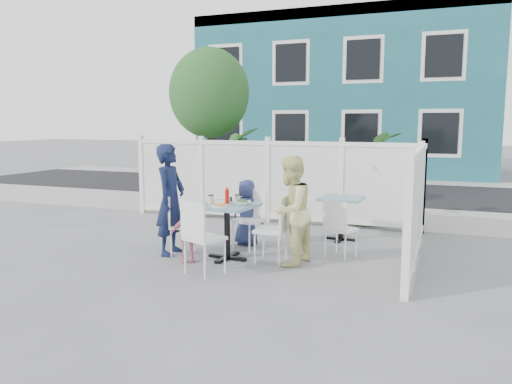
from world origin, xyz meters
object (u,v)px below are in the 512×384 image
(chair_left, at_px, (178,220))
(chair_back, at_px, (252,214))
(woman, at_px, (290,211))
(chair_right, at_px, (277,224))
(main_table, at_px, (227,217))
(utility_cabinet, at_px, (191,178))
(man, at_px, (171,200))
(spare_table, at_px, (341,207))
(boy, at_px, (247,212))
(toddler, at_px, (187,235))
(chair_near, at_px, (200,232))

(chair_left, height_order, chair_back, chair_back)
(chair_back, height_order, woman, woman)
(chair_right, bearing_deg, main_table, 94.15)
(utility_cabinet, xyz_separation_m, man, (2.04, -4.40, 0.23))
(woman, bearing_deg, chair_back, -118.52)
(main_table, relative_size, spare_table, 1.14)
(utility_cabinet, xyz_separation_m, woman, (3.86, -4.29, 0.16))
(boy, distance_m, toddler, 1.31)
(chair_left, xyz_separation_m, man, (-0.11, -0.02, 0.31))
(man, distance_m, toddler, 0.69)
(chair_near, distance_m, boy, 1.70)
(toddler, bearing_deg, main_table, 10.27)
(toddler, bearing_deg, chair_near, -73.29)
(chair_left, bearing_deg, utility_cabinet, -178.51)
(boy, relative_size, toddler, 1.35)
(chair_back, height_order, boy, boy)
(chair_left, bearing_deg, boy, 116.39)
(spare_table, distance_m, chair_left, 2.74)
(utility_cabinet, bearing_deg, chair_right, -45.89)
(main_table, xyz_separation_m, man, (-0.90, -0.04, 0.21))
(man, xyz_separation_m, toddler, (0.44, -0.31, -0.43))
(boy, bearing_deg, chair_back, 138.54)
(utility_cabinet, bearing_deg, main_table, -52.39)
(spare_table, xyz_separation_m, man, (-2.19, -1.80, 0.26))
(main_table, xyz_separation_m, chair_back, (0.09, 0.76, -0.09))
(chair_left, height_order, chair_near, chair_near)
(woman, height_order, toddler, woman)
(spare_table, distance_m, chair_near, 2.89)
(chair_right, distance_m, man, 1.65)
(main_table, bearing_deg, chair_near, -91.01)
(chair_right, distance_m, chair_back, 0.94)
(chair_left, bearing_deg, woman, 68.40)
(main_table, bearing_deg, toddler, -142.85)
(man, relative_size, boy, 1.56)
(chair_right, xyz_separation_m, chair_back, (-0.64, 0.69, -0.02))
(chair_left, relative_size, woman, 0.59)
(utility_cabinet, bearing_deg, chair_left, -60.28)
(chair_right, bearing_deg, toddler, 108.21)
(chair_left, bearing_deg, chair_back, 106.91)
(spare_table, height_order, chair_right, chair_right)
(chair_back, relative_size, boy, 0.86)
(chair_near, height_order, man, man)
(chair_right, distance_m, chair_near, 1.15)
(man, relative_size, toddler, 2.11)
(chair_left, distance_m, man, 0.32)
(chair_back, bearing_deg, man, 60.80)
(spare_table, xyz_separation_m, chair_near, (-1.31, -2.58, -0.00))
(chair_right, xyz_separation_m, man, (-1.62, -0.11, 0.27))
(utility_cabinet, xyz_separation_m, chair_back, (3.02, -3.60, -0.07))
(chair_back, xyz_separation_m, boy, (-0.14, 0.13, -0.00))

